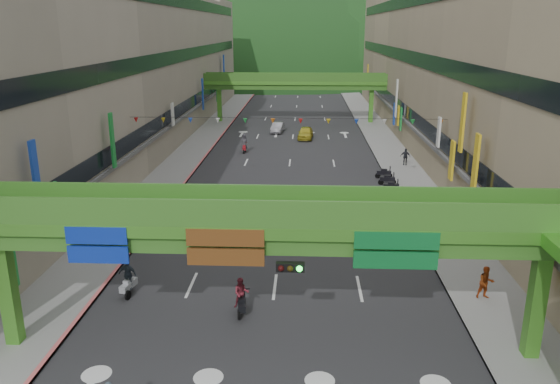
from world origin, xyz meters
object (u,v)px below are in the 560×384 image
object	(u,v)px
car_silver	(278,128)
car_yellow	(305,133)
overpass_near	(289,244)
scooter_rider_mid	(241,296)
pedestrian_red	(486,285)

from	to	relation	value
car_silver	car_yellow	bearing A→B (deg)	-42.64
car_silver	car_yellow	size ratio (longest dim) A/B	0.91
overpass_near	scooter_rider_mid	distance (m)	6.13
overpass_near	pedestrian_red	distance (m)	12.06
scooter_rider_mid	car_yellow	xyz separation A→B (m)	(3.03, 43.59, -0.21)
car_yellow	scooter_rider_mid	bearing A→B (deg)	-89.86
car_silver	overpass_near	bearing A→B (deg)	-80.26
car_yellow	pedestrian_red	bearing A→B (deg)	-73.56
car_yellow	pedestrian_red	size ratio (longest dim) A/B	2.56
car_yellow	pedestrian_red	xyz separation A→B (m)	(9.11, -41.72, 0.11)
scooter_rider_mid	car_silver	world-z (taller)	scooter_rider_mid
scooter_rider_mid	car_yellow	distance (m)	43.69
overpass_near	scooter_rider_mid	xyz separation A→B (m)	(-2.38, 3.71, -4.25)
overpass_near	pedestrian_red	size ratio (longest dim) A/B	16.44
pedestrian_red	car_yellow	bearing A→B (deg)	95.41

